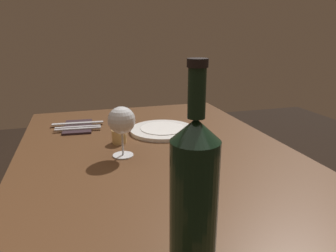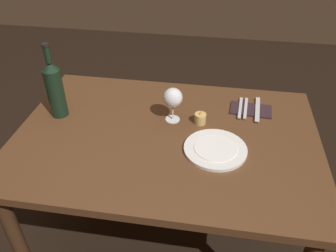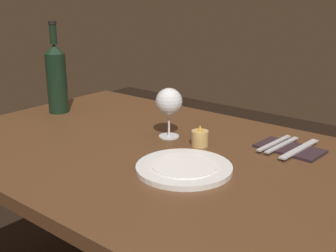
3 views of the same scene
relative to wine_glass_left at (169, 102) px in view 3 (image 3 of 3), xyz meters
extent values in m
cube|color=#56351E|center=(-0.01, -0.11, -0.13)|extent=(1.30, 0.90, 0.04)
cylinder|color=#412816|center=(-0.59, 0.27, -0.50)|extent=(0.06, 0.06, 0.70)
cylinder|color=white|center=(0.00, 0.00, -0.11)|extent=(0.07, 0.07, 0.00)
cylinder|color=white|center=(0.00, 0.00, -0.07)|extent=(0.01, 0.01, 0.08)
sphere|color=white|center=(0.00, 0.00, 0.00)|extent=(0.09, 0.09, 0.09)
cylinder|color=maroon|center=(0.00, 0.00, 0.00)|extent=(0.07, 0.07, 0.02)
cylinder|color=black|center=(-0.52, -0.04, 0.00)|extent=(0.08, 0.08, 0.23)
cone|color=black|center=(-0.52, -0.04, 0.13)|extent=(0.08, 0.08, 0.04)
cylinder|color=black|center=(-0.52, -0.04, 0.18)|extent=(0.03, 0.03, 0.07)
cylinder|color=black|center=(-0.52, -0.04, 0.23)|extent=(0.03, 0.03, 0.01)
cylinder|color=#DBB266|center=(0.13, 0.00, -0.09)|extent=(0.05, 0.05, 0.05)
cylinder|color=white|center=(0.13, 0.00, -0.10)|extent=(0.04, 0.04, 0.03)
cone|color=#F99E2D|center=(0.13, 0.00, -0.06)|extent=(0.01, 0.01, 0.02)
cylinder|color=white|center=(0.20, -0.19, -0.11)|extent=(0.26, 0.26, 0.01)
cylinder|color=white|center=(0.20, -0.19, -0.10)|extent=(0.17, 0.17, 0.00)
cube|color=#2D1E23|center=(0.35, 0.13, -0.11)|extent=(0.20, 0.12, 0.01)
cube|color=silver|center=(0.33, 0.13, -0.10)|extent=(0.03, 0.18, 0.00)
cube|color=silver|center=(0.30, 0.13, -0.10)|extent=(0.03, 0.18, 0.00)
cube|color=silver|center=(0.38, 0.13, -0.10)|extent=(0.03, 0.21, 0.00)
camera|label=1|loc=(-0.92, 0.12, 0.27)|focal=33.09mm
camera|label=2|loc=(0.18, -1.26, 0.78)|focal=36.53mm
camera|label=3|loc=(0.83, -1.02, 0.34)|focal=45.78mm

